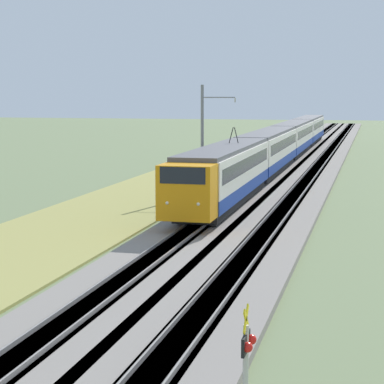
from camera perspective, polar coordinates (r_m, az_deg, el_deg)
name	(u,v)px	position (r m, az deg, el deg)	size (l,w,h in m)	color
ballast_main	(260,180)	(63.07, 5.21, 0.89)	(240.00, 4.40, 0.30)	gray
ballast_adjacent	(307,182)	(62.62, 8.76, 0.78)	(240.00, 4.40, 0.30)	gray
track_main	(260,180)	(63.07, 5.21, 0.90)	(240.00, 1.57, 0.45)	#4C4238
track_adjacent	(307,182)	(62.62, 8.76, 0.79)	(240.00, 1.57, 0.45)	#4C4238
grass_verge	(180,179)	(64.48, -0.94, 0.98)	(240.00, 8.24, 0.12)	#99934C
passenger_train	(283,142)	(78.23, 6.93, 3.82)	(82.97, 2.95, 5.15)	orange
crossing_signal_far	(246,375)	(14.62, 4.16, -13.75)	(0.70, 0.23, 3.46)	beige
catenary_mast_mid	(203,139)	(54.15, 0.85, 4.08)	(0.22, 2.56, 8.02)	slate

